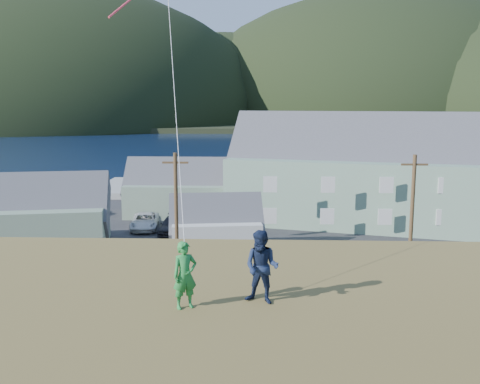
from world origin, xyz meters
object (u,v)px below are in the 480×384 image
at_px(kite_flyer_navy, 262,267).
at_px(kite_flyer_green, 185,275).
at_px(shed_palegreen_near, 44,215).
at_px(shed_palegreen_far, 179,189).
at_px(shed_white, 216,227).
at_px(lodge, 426,175).
at_px(wharf, 196,188).

bearing_deg(kite_flyer_navy, kite_flyer_green, -147.94).
height_order(shed_palegreen_near, shed_palegreen_far, shed_palegreen_near).
xyz_separation_m(shed_white, kite_flyer_navy, (3.54, -28.68, 5.84)).
xyz_separation_m(lodge, kite_flyer_green, (-17.58, -39.32, 2.89)).
bearing_deg(shed_white, kite_flyer_green, -94.31).
relative_size(shed_palegreen_near, kite_flyer_navy, 6.41).
distance_m(wharf, kite_flyer_navy, 59.63).
xyz_separation_m(wharf, lodge, (24.50, -19.57, 4.66)).
xyz_separation_m(wharf, shed_palegreen_far, (-0.04, -15.22, 2.41)).
bearing_deg(shed_palegreen_far, shed_palegreen_near, -123.05).
bearing_deg(lodge, shed_white, -138.05).
distance_m(shed_palegreen_near, shed_palegreen_far, 16.32).
height_order(wharf, kite_flyer_green, kite_flyer_green).
bearing_deg(shed_palegreen_far, kite_flyer_navy, -78.26).
xyz_separation_m(lodge, kite_flyer_navy, (-15.78, -38.92, 2.98)).
bearing_deg(shed_palegreen_far, kite_flyer_green, -80.65).
distance_m(wharf, kite_flyer_green, 59.77).
height_order(kite_flyer_green, kite_flyer_navy, kite_flyer_navy).
bearing_deg(wharf, shed_white, -80.15).
bearing_deg(wharf, lodge, -38.62).
distance_m(lodge, shed_palegreen_near, 34.85).
bearing_deg(lodge, shed_palegreen_near, -150.47).
bearing_deg(kite_flyer_green, kite_flyer_navy, -15.64).
height_order(wharf, shed_palegreen_near, shed_palegreen_near).
xyz_separation_m(wharf, kite_flyer_green, (6.92, -58.89, 7.55)).
height_order(shed_palegreen_near, shed_white, shed_palegreen_near).
height_order(shed_white, kite_flyer_navy, kite_flyer_navy).
relative_size(lodge, shed_palegreen_near, 3.43).
distance_m(lodge, kite_flyer_green, 43.17).
xyz_separation_m(shed_palegreen_far, kite_flyer_green, (6.95, -43.66, 5.14)).
distance_m(shed_palegreen_near, kite_flyer_green, 34.38).
bearing_deg(shed_white, shed_palegreen_far, 101.94).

